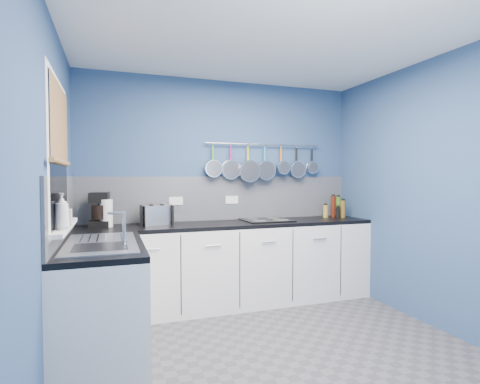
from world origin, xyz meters
TOP-DOWN VIEW (x-y plane):
  - floor at (0.00, 0.00)m, footprint 3.20×3.00m
  - ceiling at (0.00, 0.00)m, footprint 3.20×3.00m
  - wall_back at (0.00, 1.51)m, footprint 3.20×0.02m
  - wall_front at (0.00, -1.51)m, footprint 3.20×0.02m
  - wall_left at (-1.61, 0.00)m, footprint 0.02×3.00m
  - wall_right at (1.61, 0.00)m, footprint 0.02×3.00m
  - backsplash_back at (0.00, 1.49)m, footprint 3.20×0.02m
  - backsplash_left at (-1.59, 0.60)m, footprint 0.02×1.80m
  - cabinet_run_back at (0.00, 1.20)m, footprint 3.20×0.60m
  - worktop_back at (0.00, 1.20)m, footprint 3.20×0.60m
  - cabinet_run_left at (-1.30, 0.30)m, footprint 0.60×1.20m
  - worktop_left at (-1.30, 0.30)m, footprint 0.60×1.20m
  - window_frame at (-1.58, 0.30)m, footprint 0.01×1.00m
  - window_glass at (-1.57, 0.30)m, footprint 0.01×0.90m
  - bamboo_blind at (-1.56, 0.30)m, footprint 0.01×0.90m
  - window_sill at (-1.55, 0.30)m, footprint 0.10×0.98m
  - sink_unit at (-1.30, 0.30)m, footprint 0.50×0.95m
  - mixer_tap at (-1.14, 0.12)m, footprint 0.12×0.08m
  - socket_left at (-0.55, 1.48)m, footprint 0.15×0.01m
  - socket_right at (0.10, 1.48)m, footprint 0.15×0.01m
  - pot_rail at (0.50, 1.45)m, footprint 1.45×0.02m
  - soap_bottle_a at (-1.53, 0.04)m, footprint 0.12×0.12m
  - soap_bottle_b at (-1.53, 0.25)m, footprint 0.08×0.08m
  - paper_towel at (-1.27, 1.26)m, footprint 0.14×0.14m
  - coffee_maker at (-1.34, 1.29)m, footprint 0.22×0.24m
  - toaster at (-0.78, 1.29)m, footprint 0.35×0.26m
  - canister at (-0.73, 1.31)m, footprint 0.12×0.12m
  - hob at (0.44, 1.25)m, footprint 0.53×0.47m
  - pan_0 at (-0.13, 1.44)m, footprint 0.20×0.07m
  - pan_1 at (0.08, 1.44)m, footprint 0.22×0.06m
  - pan_2 at (0.29, 1.44)m, footprint 0.26×0.10m
  - pan_3 at (0.50, 1.44)m, footprint 0.23×0.08m
  - pan_4 at (0.71, 1.44)m, footprint 0.16×0.12m
  - pan_5 at (0.92, 1.44)m, footprint 0.21×0.07m
  - pan_6 at (1.14, 1.44)m, footprint 0.15×0.06m
  - condiment_0 at (1.45, 1.33)m, footprint 0.06×0.06m
  - condiment_1 at (1.37, 1.33)m, footprint 0.06×0.06m
  - condiment_2 at (1.25, 1.31)m, footprint 0.06×0.06m
  - condiment_3 at (1.44, 1.23)m, footprint 0.06×0.06m
  - condiment_4 at (1.37, 1.21)m, footprint 0.05×0.05m

SIDE VIEW (x-z plane):
  - floor at x=0.00m, z-range -0.02..0.00m
  - cabinet_run_back at x=0.00m, z-range 0.00..0.86m
  - cabinet_run_left at x=-1.30m, z-range 0.00..0.86m
  - worktop_back at x=0.00m, z-range 0.86..0.90m
  - worktop_left at x=-1.30m, z-range 0.86..0.90m
  - sink_unit at x=-1.30m, z-range 0.90..0.91m
  - hob at x=0.44m, z-range 0.90..0.91m
  - condiment_4 at x=1.37m, z-range 0.90..1.03m
  - canister at x=-0.73m, z-range 0.90..1.04m
  - condiment_2 at x=1.25m, z-range 0.90..1.05m
  - toaster at x=-0.78m, z-range 0.90..1.10m
  - condiment_3 at x=1.44m, z-range 0.90..1.11m
  - condiment_0 at x=1.45m, z-range 0.90..1.15m
  - mixer_tap at x=-1.14m, z-range 0.90..1.16m
  - condiment_1 at x=1.37m, z-range 0.90..1.16m
  - window_sill at x=-1.55m, z-range 1.02..1.05m
  - paper_towel at x=-1.27m, z-range 0.90..1.17m
  - coffee_maker at x=-1.34m, z-range 0.90..1.24m
  - socket_left at x=-0.55m, z-range 1.09..1.18m
  - socket_right at x=0.10m, z-range 1.09..1.18m
  - soap_bottle_b at x=-1.53m, z-range 1.05..1.22m
  - backsplash_back at x=0.00m, z-range 0.90..1.40m
  - backsplash_left at x=-1.59m, z-range 0.90..1.40m
  - soap_bottle_a at x=-1.53m, z-range 1.05..1.29m
  - wall_back at x=0.00m, z-range 0.00..2.50m
  - wall_front at x=0.00m, z-range 0.00..2.50m
  - wall_left at x=-1.61m, z-range 0.00..2.50m
  - wall_right at x=1.61m, z-range 0.00..2.50m
  - window_glass at x=-1.57m, z-range 1.05..2.05m
  - window_frame at x=-1.58m, z-range 1.00..2.10m
  - pan_2 at x=0.29m, z-range 1.33..1.78m
  - pan_3 at x=0.50m, z-range 1.36..1.78m
  - pan_1 at x=0.08m, z-range 1.37..1.78m
  - pan_5 at x=0.92m, z-range 1.38..1.78m
  - pan_0 at x=-0.13m, z-range 1.39..1.78m
  - pan_4 at x=0.71m, z-range 1.43..1.78m
  - pan_6 at x=1.14m, z-range 1.44..1.78m
  - bamboo_blind at x=-1.56m, z-range 1.50..2.05m
  - pot_rail at x=0.50m, z-range 1.77..1.79m
  - ceiling at x=0.00m, z-range 2.50..2.52m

